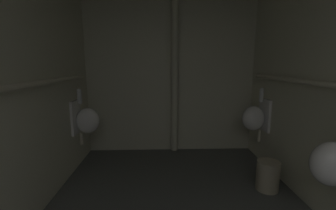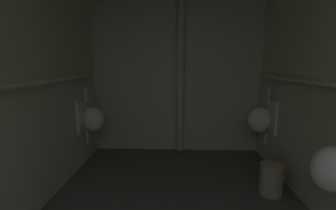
{
  "view_description": "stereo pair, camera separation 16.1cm",
  "coord_description": "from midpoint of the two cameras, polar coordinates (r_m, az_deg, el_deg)",
  "views": [
    {
      "loc": [
        -0.16,
        0.32,
        1.38
      ],
      "look_at": [
        -0.08,
        2.54,
        0.97
      ],
      "focal_mm": 24.18,
      "sensor_mm": 36.0,
      "label": 1
    },
    {
      "loc": [
        -0.0,
        0.32,
        1.38
      ],
      "look_at": [
        -0.08,
        2.54,
        0.97
      ],
      "focal_mm": 24.18,
      "sensor_mm": 36.0,
      "label": 2
    }
  ],
  "objects": [
    {
      "name": "wall_back",
      "position": [
        3.54,
        3.5,
        8.05
      ],
      "size": [
        2.7,
        0.06,
        2.48
      ],
      "primitive_type": "cube",
      "color": "beige",
      "rests_on": "ground"
    },
    {
      "name": "urinal_left_mid",
      "position": [
        3.21,
        -17.23,
        -3.26
      ],
      "size": [
        0.32,
        0.3,
        0.76
      ],
      "color": "white"
    },
    {
      "name": "urinal_right_far",
      "position": [
        3.31,
        23.84,
        -3.29
      ],
      "size": [
        0.32,
        0.3,
        0.76
      ],
      "color": "white"
    },
    {
      "name": "supply_pipe_left",
      "position": [
        1.97,
        -33.61,
        3.69
      ],
      "size": [
        0.06,
        3.17,
        0.06
      ],
      "color": "beige"
    },
    {
      "name": "standpipe_back_wall",
      "position": [
        3.43,
        4.55,
        7.97
      ],
      "size": [
        0.11,
        0.11,
        2.43
      ],
      "primitive_type": "cylinder",
      "color": "beige",
      "rests_on": "ground"
    },
    {
      "name": "waste_bin",
      "position": [
        2.8,
        26.2,
        -16.45
      ],
      "size": [
        0.24,
        0.24,
        0.33
      ],
      "primitive_type": "cylinder",
      "color": "#9E937A",
      "rests_on": "ground"
    }
  ]
}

